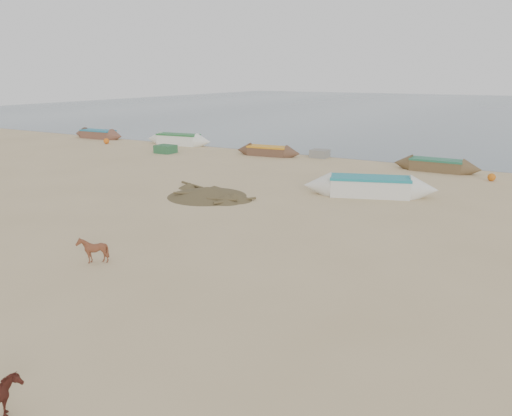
{
  "coord_description": "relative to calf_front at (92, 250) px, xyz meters",
  "views": [
    {
      "loc": [
        9.05,
        -11.49,
        5.86
      ],
      "look_at": [
        0.0,
        4.0,
        1.0
      ],
      "focal_mm": 35.0,
      "sensor_mm": 36.0,
      "label": 1
    }
  ],
  "objects": [
    {
      "name": "calf_front",
      "position": [
        0.0,
        0.0,
        0.0
      ],
      "size": [
        0.81,
        0.73,
        0.86
      ],
      "primitive_type": "imported",
      "rotation": [
        0.0,
        0.0,
        -1.62
      ],
      "color": "brown",
      "rests_on": "ground"
    },
    {
      "name": "near_canoe",
      "position": [
        4.79,
        13.22,
        0.05
      ],
      "size": [
        6.6,
        3.53,
        0.96
      ],
      "primitive_type": null,
      "rotation": [
        0.0,
        0.0,
        0.34
      ],
      "color": "silver",
      "rests_on": "ground"
    },
    {
      "name": "debris_pile",
      "position": [
        -2.08,
        9.11,
        -0.19
      ],
      "size": [
        4.81,
        4.81,
        0.47
      ],
      "primitive_type": "cone",
      "rotation": [
        0.0,
        0.0,
        -0.27
      ],
      "color": "brown",
      "rests_on": "ground"
    },
    {
      "name": "waterline_canoes",
      "position": [
        3.79,
        22.27,
        -0.01
      ],
      "size": [
        57.71,
        3.01,
        0.97
      ],
      "color": "brown",
      "rests_on": "ground"
    },
    {
      "name": "beach_clutter",
      "position": [
        6.95,
        20.28,
        -0.13
      ],
      "size": [
        45.4,
        5.13,
        0.64
      ],
      "color": "#2A5F39",
      "rests_on": "ground"
    },
    {
      "name": "sea",
      "position": [
        2.98,
        83.22,
        -0.42
      ],
      "size": [
        160.0,
        160.0,
        0.0
      ],
      "primitive_type": "plane",
      "color": "slate",
      "rests_on": "ground"
    },
    {
      "name": "ground",
      "position": [
        2.98,
        1.22,
        -0.43
      ],
      "size": [
        140.0,
        140.0,
        0.0
      ],
      "primitive_type": "plane",
      "color": "tan",
      "rests_on": "ground"
    }
  ]
}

